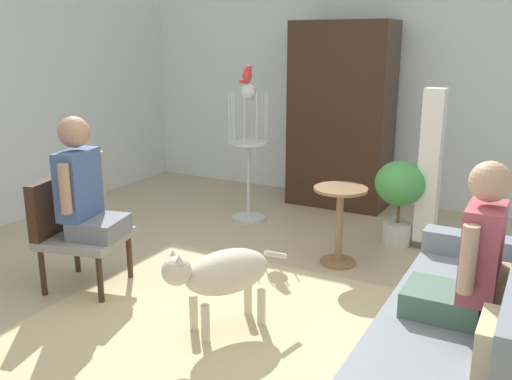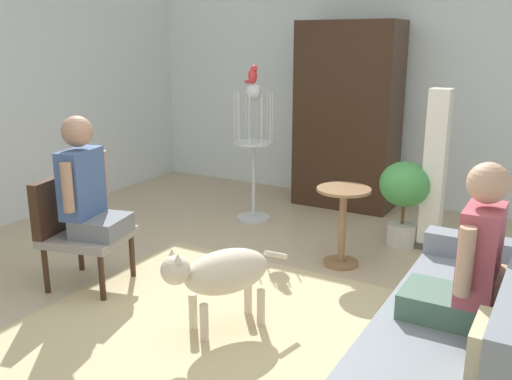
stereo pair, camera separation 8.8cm
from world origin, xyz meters
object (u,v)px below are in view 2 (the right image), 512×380
(round_end_table, at_px, (343,219))
(armchair, at_px, (74,223))
(dog, at_px, (221,273))
(column_lamp, at_px, (435,172))
(bird_cage_stand, at_px, (253,151))
(armoire_cabinet, at_px, (348,116))
(person_on_couch, at_px, (468,260))
(person_on_armchair, at_px, (87,186))
(potted_plant, at_px, (404,192))
(parrot, at_px, (253,75))
(couch, at_px, (470,338))

(round_end_table, bearing_deg, armchair, -140.43)
(dog, bearing_deg, column_lamp, 69.28)
(bird_cage_stand, relative_size, column_lamp, 0.98)
(round_end_table, xyz_separation_m, armoire_cabinet, (-0.64, 1.72, 0.62))
(person_on_couch, distance_m, round_end_table, 1.81)
(round_end_table, xyz_separation_m, dog, (-0.28, -1.42, -0.02))
(bird_cage_stand, distance_m, column_lamp, 1.82)
(armchair, relative_size, armoire_cabinet, 0.41)
(person_on_armchair, height_order, potted_plant, person_on_armchair)
(person_on_couch, bearing_deg, round_end_table, 131.97)
(parrot, xyz_separation_m, potted_plant, (1.59, 0.00, -1.00))
(person_on_armchair, height_order, bird_cage_stand, bird_cage_stand)
(potted_plant, bearing_deg, column_lamp, 18.85)
(round_end_table, height_order, potted_plant, potted_plant)
(person_on_armchair, distance_m, potted_plant, 2.77)
(person_on_couch, xyz_separation_m, person_on_armchair, (-2.72, -0.02, 0.04))
(dog, xyz_separation_m, armoire_cabinet, (-0.36, 3.14, 0.64))
(bird_cage_stand, bearing_deg, couch, -38.62)
(couch, relative_size, dog, 2.57)
(potted_plant, bearing_deg, person_on_couch, -66.74)
(person_on_couch, height_order, round_end_table, person_on_couch)
(column_lamp, height_order, armoire_cabinet, armoire_cabinet)
(bird_cage_stand, xyz_separation_m, parrot, (-0.01, -0.00, 0.77))
(potted_plant, distance_m, column_lamp, 0.32)
(dog, height_order, potted_plant, potted_plant)
(person_on_couch, bearing_deg, bird_cage_stand, 140.54)
(person_on_armchair, bearing_deg, armchair, -166.48)
(person_on_armchair, relative_size, dog, 1.10)
(dog, relative_size, potted_plant, 1.02)
(couch, relative_size, round_end_table, 3.11)
(armchair, relative_size, round_end_table, 1.26)
(armchair, relative_size, column_lamp, 0.59)
(armchair, distance_m, parrot, 2.35)
(parrot, bearing_deg, armchair, -100.48)
(person_on_couch, xyz_separation_m, dog, (-1.47, -0.09, -0.36))
(round_end_table, xyz_separation_m, column_lamp, (0.55, 0.79, 0.31))
(couch, distance_m, potted_plant, 2.22)
(armchair, distance_m, round_end_table, 2.16)
(round_end_table, distance_m, parrot, 1.83)
(person_on_couch, bearing_deg, dog, -176.34)
(round_end_table, relative_size, bird_cage_stand, 0.47)
(person_on_armchair, xyz_separation_m, parrot, (0.25, 2.04, 0.72))
(person_on_couch, distance_m, person_on_armchair, 2.72)
(couch, bearing_deg, parrot, 141.46)
(person_on_couch, distance_m, parrot, 3.28)
(person_on_armchair, relative_size, parrot, 4.82)
(couch, height_order, armoire_cabinet, armoire_cabinet)
(potted_plant, height_order, armoire_cabinet, armoire_cabinet)
(dog, relative_size, column_lamp, 0.56)
(parrot, height_order, potted_plant, parrot)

